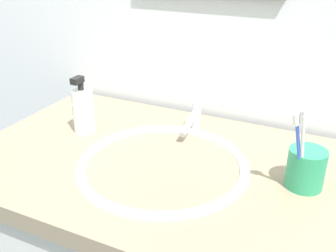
{
  "coord_description": "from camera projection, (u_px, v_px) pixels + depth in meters",
  "views": [
    {
      "loc": [
        0.38,
        -0.73,
        1.33
      ],
      "look_at": [
        0.03,
        0.01,
        0.94
      ],
      "focal_mm": 41.82,
      "sensor_mm": 36.0,
      "label": 1
    }
  ],
  "objects": [
    {
      "name": "faucet",
      "position": [
        194.0,
        118.0,
        1.06
      ],
      "size": [
        0.02,
        0.14,
        0.1
      ],
      "color": "silver",
      "rests_on": "sink_basin"
    },
    {
      "name": "toothbrush_white",
      "position": [
        303.0,
        146.0,
        0.77
      ],
      "size": [
        0.03,
        0.05,
        0.19
      ],
      "color": "white",
      "rests_on": "toothbrush_cup"
    },
    {
      "name": "toothbrush_blue",
      "position": [
        298.0,
        148.0,
        0.77
      ],
      "size": [
        0.04,
        0.05,
        0.18
      ],
      "color": "blue",
      "rests_on": "toothbrush_cup"
    },
    {
      "name": "toothbrush_cup",
      "position": [
        306.0,
        168.0,
        0.83
      ],
      "size": [
        0.08,
        0.08,
        0.09
      ],
      "primitive_type": "cylinder",
      "color": "#2D9966",
      "rests_on": "vanity_counter"
    },
    {
      "name": "sink_basin",
      "position": [
        163.0,
        182.0,
        0.94
      ],
      "size": [
        0.41,
        0.41,
        0.13
      ],
      "color": "white",
      "rests_on": "vanity_counter"
    },
    {
      "name": "soap_dispenser",
      "position": [
        83.0,
        109.0,
        1.06
      ],
      "size": [
        0.06,
        0.06,
        0.16
      ],
      "color": "white",
      "rests_on": "vanity_counter"
    }
  ]
}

